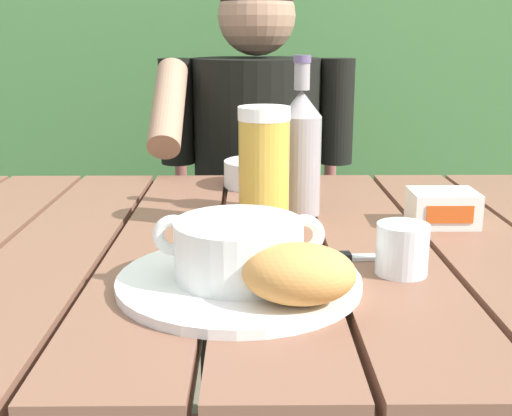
{
  "coord_description": "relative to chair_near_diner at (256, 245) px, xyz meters",
  "views": [
    {
      "loc": [
        -0.03,
        -0.91,
        1.07
      ],
      "look_at": [
        -0.02,
        -0.08,
        0.85
      ],
      "focal_mm": 45.41,
      "sensor_mm": 36.0,
      "label": 1
    }
  ],
  "objects": [
    {
      "name": "beer_bottle",
      "position": [
        0.07,
        -0.74,
        0.41
      ],
      "size": [
        0.07,
        0.07,
        0.26
      ],
      "color": "gray",
      "rests_on": "dining_table"
    },
    {
      "name": "diner_bowl",
      "position": [
        -0.0,
        -0.54,
        0.33
      ],
      "size": [
        0.14,
        0.14,
        0.05
      ],
      "color": "white",
      "rests_on": "dining_table"
    },
    {
      "name": "water_glass_small",
      "position": [
        0.17,
        -1.03,
        0.34
      ],
      "size": [
        0.07,
        0.07,
        0.06
      ],
      "color": "silver",
      "rests_on": "dining_table"
    },
    {
      "name": "butter_tub",
      "position": [
        0.29,
        -0.81,
        0.33
      ],
      "size": [
        0.1,
        0.08,
        0.05
      ],
      "color": "white",
      "rests_on": "dining_table"
    },
    {
      "name": "bread_roll",
      "position": [
        0.04,
        -1.14,
        0.35
      ],
      "size": [
        0.13,
        0.1,
        0.06
      ],
      "color": "#CE8E46",
      "rests_on": "serving_plate"
    },
    {
      "name": "dining_table",
      "position": [
        0.01,
        -0.88,
        0.21
      ],
      "size": [
        1.38,
        0.89,
        0.78
      ],
      "color": "brown",
      "rests_on": "ground_plane"
    },
    {
      "name": "soup_bowl",
      "position": [
        -0.03,
        -1.07,
        0.35
      ],
      "size": [
        0.2,
        0.15,
        0.08
      ],
      "color": "white",
      "rests_on": "serving_plate"
    },
    {
      "name": "chair_near_diner",
      "position": [
        0.0,
        0.0,
        0.0
      ],
      "size": [
        0.49,
        0.43,
        0.97
      ],
      "color": "brown",
      "rests_on": "ground_plane"
    },
    {
      "name": "table_knife",
      "position": [
        0.11,
        -0.98,
        0.31
      ],
      "size": [
        0.16,
        0.03,
        0.01
      ],
      "color": "silver",
      "rests_on": "dining_table"
    },
    {
      "name": "beer_glass",
      "position": [
        0.0,
        -0.82,
        0.4
      ],
      "size": [
        0.08,
        0.08,
        0.19
      ],
      "color": "gold",
      "rests_on": "dining_table"
    },
    {
      "name": "person_eating",
      "position": [
        -0.0,
        -0.2,
        0.24
      ],
      "size": [
        0.48,
        0.47,
        1.22
      ],
      "color": "black",
      "rests_on": "ground_plane"
    },
    {
      "name": "serving_plate",
      "position": [
        -0.03,
        -1.07,
        0.31
      ],
      "size": [
        0.29,
        0.29,
        0.01
      ],
      "color": "white",
      "rests_on": "dining_table"
    }
  ]
}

